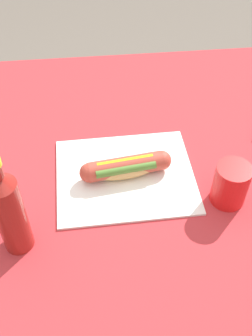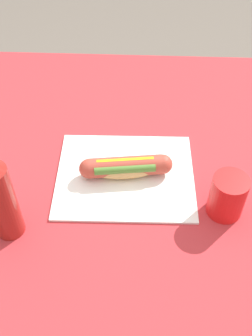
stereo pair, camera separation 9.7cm
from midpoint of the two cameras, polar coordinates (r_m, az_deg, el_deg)
name	(u,v)px [view 2 (the right image)]	position (r m, az deg, el deg)	size (l,w,h in m)	color
ground_plane	(126,292)	(1.64, 1.78, -17.27)	(6.00, 6.00, 0.00)	#6B6056
dining_table	(126,191)	(1.12, 2.51, -3.45)	(1.15, 1.00, 0.74)	brown
paper_wrapper	(126,175)	(0.99, 2.80, -1.22)	(0.33, 0.28, 0.01)	white
hot_dog	(126,167)	(0.96, 2.87, -0.04)	(0.22, 0.08, 0.05)	tan
soda_bottle	(0,197)	(0.83, -14.26, -4.21)	(0.06, 0.06, 0.25)	maroon
drinking_cup	(227,196)	(0.92, 17.08, -3.98)	(0.08, 0.08, 0.10)	red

